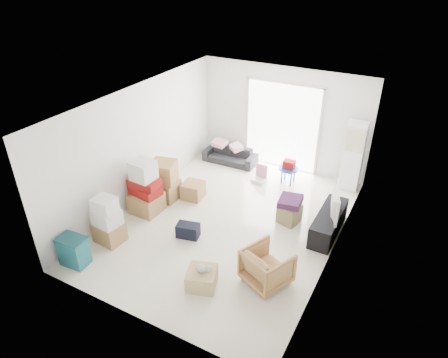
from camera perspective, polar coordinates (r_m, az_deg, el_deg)
room_shell at (r=8.01m, az=0.63°, el=1.73°), size 4.98×6.48×3.18m
sliding_door at (r=10.54m, az=8.29°, el=7.95°), size 2.10×0.04×2.33m
ac_tower at (r=9.96m, az=17.95°, el=3.05°), size 0.45×0.30×1.75m
tv_console at (r=8.57m, az=14.70°, el=-6.04°), size 0.44×1.46×0.49m
television at (r=8.39m, az=14.97°, el=-4.34°), size 0.79×1.09×0.13m
sofa at (r=10.99m, az=0.87°, el=3.76°), size 1.49×0.48×0.58m
pillow_left at (r=10.96m, az=-0.66°, el=5.73°), size 0.44×0.37×0.12m
pillow_right at (r=10.72m, az=1.79°, el=5.16°), size 0.49×0.47×0.13m
armchair at (r=7.14m, az=6.18°, el=-12.12°), size 0.94×0.92×0.75m
storage_bins at (r=8.01m, az=-20.69°, el=-9.57°), size 0.54×0.40×0.59m
box_stack_a at (r=8.27m, az=-16.28°, el=-5.94°), size 0.59×0.51×1.01m
box_stack_b at (r=8.95m, az=-11.17°, el=-1.58°), size 0.73×0.63×1.25m
box_stack_c at (r=9.40m, az=-8.55°, el=-0.26°), size 0.67×0.67×0.95m
loose_box at (r=9.47m, az=-4.43°, el=-1.61°), size 0.51×0.51×0.39m
duffel_bag at (r=8.27m, az=-5.16°, el=-7.34°), size 0.51×0.37×0.29m
ottoman at (r=8.73m, az=9.30°, el=-4.89°), size 0.50×0.50×0.42m
blanket at (r=8.57m, az=9.45°, el=-3.36°), size 0.50×0.50×0.14m
kids_table at (r=10.04m, az=9.24°, el=1.68°), size 0.50×0.50×0.63m
toy_walker at (r=10.18m, az=5.17°, el=0.31°), size 0.36×0.32×0.45m
wood_crate at (r=7.18m, az=-3.19°, el=-13.97°), size 0.63×0.63×0.33m
plush_bunny at (r=7.01m, az=-2.98°, el=-12.64°), size 0.30×0.17×0.15m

